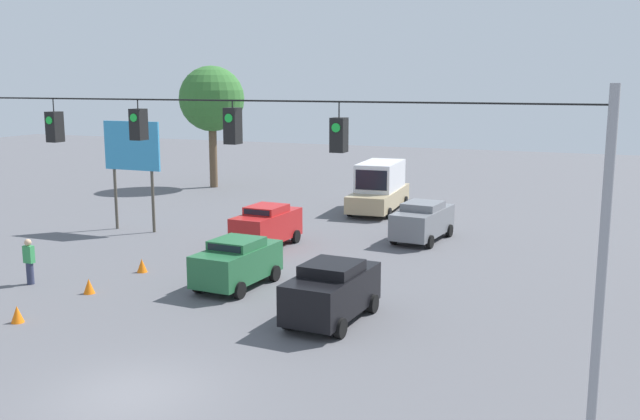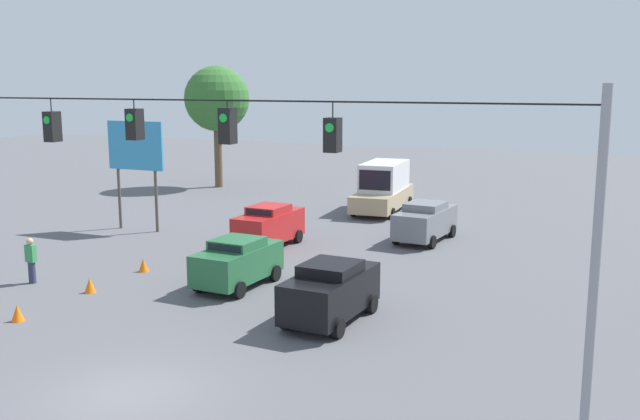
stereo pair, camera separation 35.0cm
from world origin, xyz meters
The scene contains 13 objects.
ground_plane centered at (0.00, 0.00, 0.00)m, with size 140.00×140.00×0.00m, color #56565B.
overhead_signal_span centered at (-0.01, -0.85, 5.20)m, with size 22.03×0.38×7.83m.
box_truck_tan_withflow_deep centered at (2.14, -27.56, 1.47)m, with size 2.89×6.97×3.00m.
sedan_grey_oncoming_deep centered at (-2.41, -20.36, 1.01)m, with size 2.43×4.66×1.94m.
sedan_red_withflow_far centered at (4.15, -16.10, 1.05)m, with size 2.10×4.32×2.03m.
sedan_black_crossing_near centered at (-2.67, -7.28, 1.04)m, with size 2.26×4.33×1.99m.
sedan_green_withflow_mid centered at (2.19, -9.62, 0.99)m, with size 2.24×4.13×1.90m.
traffic_cone_nearest centered at (6.89, -3.15, 0.29)m, with size 0.43×0.43×0.57m, color orange.
traffic_cone_second centered at (6.92, -6.68, 0.29)m, with size 0.43×0.43×0.57m, color orange.
traffic_cone_third centered at (6.92, -9.97, 0.29)m, with size 0.43×0.43×0.57m, color orange.
roadside_billboard centered at (12.42, -16.91, 4.14)m, with size 3.42×0.16×5.82m.
pedestrian centered at (9.90, -6.82, 0.93)m, with size 0.40×0.28×1.82m.
tree_horizon_left centered at (16.74, -32.35, 6.55)m, with size 4.82×4.82×9.02m.
Camera 1 is at (-10.94, 13.89, 7.86)m, focal length 40.00 mm.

